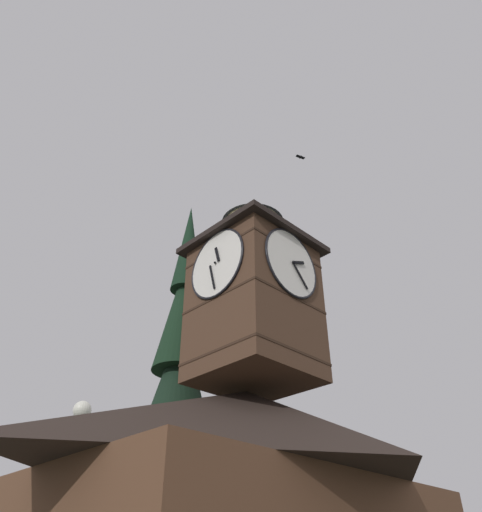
% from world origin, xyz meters
% --- Properties ---
extents(building_main, '(14.54, 9.60, 8.55)m').
position_xyz_m(building_main, '(-1.95, -2.84, 4.38)').
color(building_main, brown).
rests_on(building_main, ground_plane).
extents(clock_tower, '(4.83, 4.83, 8.81)m').
position_xyz_m(clock_tower, '(-1.50, -1.95, 12.31)').
color(clock_tower, '#4C3323').
rests_on(clock_tower, building_main).
extents(pine_tree_behind, '(4.91, 4.91, 20.30)m').
position_xyz_m(pine_tree_behind, '(-1.98, -7.27, 8.42)').
color(pine_tree_behind, '#473323').
rests_on(pine_tree_behind, ground_plane).
extents(moon, '(2.05, 2.05, 2.05)m').
position_xyz_m(moon, '(-15.15, -42.22, 18.64)').
color(moon, silver).
extents(flying_bird_high, '(0.53, 0.30, 0.12)m').
position_xyz_m(flying_bird_high, '(-4.09, -0.84, 21.23)').
color(flying_bird_high, black).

